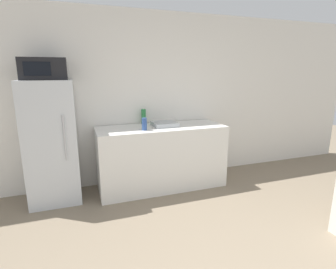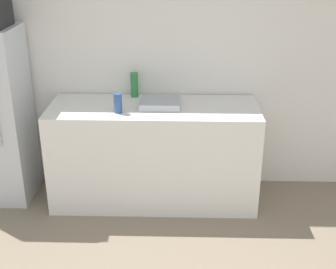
# 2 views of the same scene
# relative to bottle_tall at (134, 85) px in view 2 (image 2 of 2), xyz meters

# --- Properties ---
(wall_back) EXTENTS (8.00, 0.06, 2.60)m
(wall_back) POSITION_rel_bottle_tall_xyz_m (0.11, 0.12, 0.25)
(wall_back) COLOR white
(wall_back) RESTS_ON ground_plane
(counter) EXTENTS (1.88, 0.68, 0.93)m
(counter) POSITION_rel_bottle_tall_xyz_m (0.19, -0.27, -0.58)
(counter) COLOR silver
(counter) RESTS_ON ground_plane
(sink_basin) EXTENTS (0.35, 0.33, 0.06)m
(sink_basin) POSITION_rel_bottle_tall_xyz_m (0.25, -0.26, -0.08)
(sink_basin) COLOR #9EA3A8
(sink_basin) RESTS_ON counter
(bottle_tall) EXTENTS (0.07, 0.07, 0.23)m
(bottle_tall) POSITION_rel_bottle_tall_xyz_m (0.00, 0.00, 0.00)
(bottle_tall) COLOR #2D7F42
(bottle_tall) RESTS_ON counter
(bottle_short) EXTENTS (0.07, 0.07, 0.17)m
(bottle_short) POSITION_rel_bottle_tall_xyz_m (-0.10, -0.43, -0.03)
(bottle_short) COLOR #2D4C8C
(bottle_short) RESTS_ON counter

